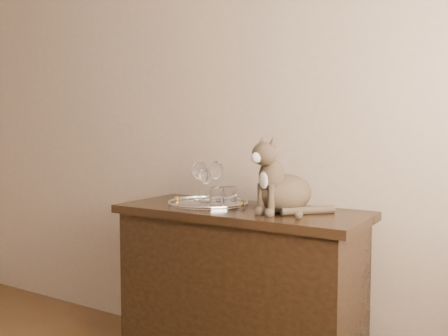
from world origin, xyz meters
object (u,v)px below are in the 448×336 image
Objects in this scene: sideboard at (240,295)px; tumbler_c at (228,196)px; tray at (208,204)px; wine_glass_a at (199,180)px; tumbler_a at (218,197)px; wine_glass_d at (206,185)px; wine_glass_b at (216,180)px; cat at (285,174)px.

tumbler_c reaches higher than sideboard.
tray reaches higher than sideboard.
wine_glass_a is at bearing 163.42° from sideboard.
tumbler_a is at bearing -142.11° from tumbler_c.
tray is 2.33× the size of wine_glass_d.
wine_glass_a is at bearing -156.05° from wine_glass_b.
tumbler_a is at bearing -54.25° from wine_glass_b.
sideboard is 0.49m from tumbler_a.
wine_glass_a reaches higher than tumbler_a.
tray is 0.16m from wine_glass_b.
cat reaches higher than wine_glass_d.
tumbler_a is at bearing -33.17° from wine_glass_a.
wine_glass_b is (-0.22, 0.13, 0.54)m from sideboard.
cat is (0.32, 0.05, 0.12)m from tumbler_a.
tumbler_c is at bearing 37.89° from tumbler_a.
sideboard is 0.62m from wine_glass_a.
tumbler_c is (0.13, -0.02, 0.05)m from tray.
cat is (0.22, 0.01, 0.60)m from sideboard.
tumbler_c is (0.17, -0.05, -0.04)m from wine_glass_d.
wine_glass_d is 1.92× the size of tumbler_a.
wine_glass_a is 0.98× the size of wine_glass_b.
tray is 0.11m from tumbler_a.
wine_glass_d is (-0.04, 0.03, 0.09)m from tray.
tumbler_c is (0.24, -0.10, -0.06)m from wine_glass_a.
wine_glass_a reaches higher than sideboard.
tumbler_a is (0.12, -0.17, -0.06)m from wine_glass_b.
sideboard is 0.59m from wine_glass_b.
wine_glass_a is at bearing 146.83° from tumbler_a.
tray is at bearing -75.75° from wine_glass_b.
tray is 0.10m from wine_glass_d.
wine_glass_d is (0.07, -0.05, -0.02)m from wine_glass_a.
tray is at bearing 151.51° from tumbler_a.
tray is 1.94× the size of wine_glass_b.
tray is 1.16× the size of cat.
wine_glass_d is 0.46m from cat.
wine_glass_a is 0.59× the size of cat.
tumbler_c is at bearing -157.75° from cat.
tumbler_a is (0.13, -0.08, -0.04)m from wine_glass_d.
wine_glass_a is 0.54m from cat.
wine_glass_d reaches higher than tumbler_a.
cat is (0.45, -0.11, 0.06)m from wine_glass_b.
tumbler_a is at bearing -153.08° from cat.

